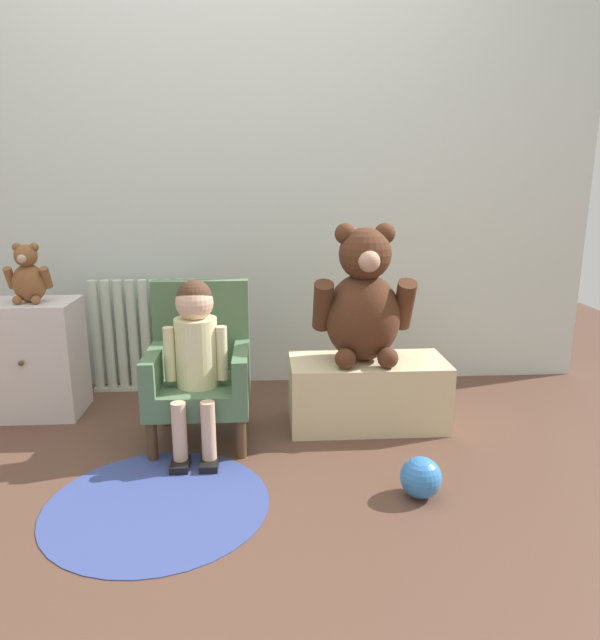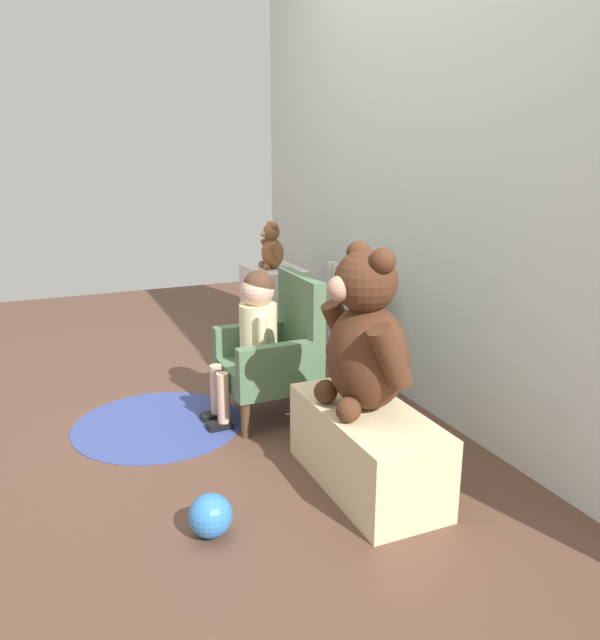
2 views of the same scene
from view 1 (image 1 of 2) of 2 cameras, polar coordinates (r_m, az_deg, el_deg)
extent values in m
plane|color=brown|center=(2.13, -8.14, -16.64)|extent=(6.00, 6.00, 0.00)
cube|color=silver|center=(3.01, -7.23, 16.12)|extent=(3.80, 0.05, 2.40)
cylinder|color=silver|center=(3.10, -19.70, -1.41)|extent=(0.05, 0.05, 0.57)
cylinder|color=silver|center=(3.08, -18.59, -1.40)|extent=(0.05, 0.05, 0.57)
cylinder|color=silver|center=(3.07, -17.47, -1.39)|extent=(0.05, 0.05, 0.57)
cylinder|color=silver|center=(3.05, -16.34, -1.38)|extent=(0.05, 0.05, 0.57)
cylinder|color=silver|center=(3.04, -15.20, -1.37)|extent=(0.05, 0.05, 0.57)
cylinder|color=silver|center=(3.03, -14.05, -1.35)|extent=(0.05, 0.05, 0.57)
cylinder|color=silver|center=(3.02, -12.89, -1.34)|extent=(0.05, 0.05, 0.57)
cylinder|color=silver|center=(3.01, -11.73, -1.33)|extent=(0.05, 0.05, 0.57)
cylinder|color=silver|center=(3.00, -10.56, -1.31)|extent=(0.05, 0.05, 0.57)
cube|color=silver|center=(3.13, -14.86, -6.55)|extent=(0.56, 0.05, 0.02)
cube|color=silver|center=(2.92, -24.95, -3.50)|extent=(0.40, 0.29, 0.54)
sphere|color=#4C3823|center=(2.77, -26.13, -3.91)|extent=(0.02, 0.02, 0.02)
cube|color=#4E6F4D|center=(2.43, -10.00, -7.18)|extent=(0.41, 0.40, 0.10)
cube|color=#4E6F4D|center=(2.52, -9.83, -0.51)|extent=(0.41, 0.06, 0.40)
cube|color=#4E6F4D|center=(2.42, -14.28, -4.51)|extent=(0.06, 0.40, 0.14)
cube|color=#4E6F4D|center=(2.38, -5.88, -4.46)|extent=(0.06, 0.40, 0.14)
cylinder|color=#4C331E|center=(2.36, -14.59, -11.58)|extent=(0.04, 0.04, 0.16)
cylinder|color=#4C331E|center=(2.32, -5.93, -11.66)|extent=(0.04, 0.04, 0.16)
cylinder|color=#4C331E|center=(2.66, -13.27, -8.51)|extent=(0.04, 0.04, 0.16)
cylinder|color=#4C331E|center=(2.62, -5.66, -8.52)|extent=(0.04, 0.04, 0.16)
cylinder|color=beige|center=(2.33, -10.29, -3.17)|extent=(0.17, 0.17, 0.28)
sphere|color=#D8AD8E|center=(2.28, -10.51, 1.72)|extent=(0.15, 0.15, 0.15)
sphere|color=#472D1E|center=(2.28, -10.52, 2.21)|extent=(0.14, 0.14, 0.14)
cylinder|color=#D8AD8E|center=(2.26, -11.97, -10.83)|extent=(0.06, 0.06, 0.23)
cube|color=black|center=(2.29, -11.87, -14.01)|extent=(0.07, 0.11, 0.03)
cylinder|color=#D8AD8E|center=(2.24, -9.13, -10.86)|extent=(0.06, 0.06, 0.23)
cube|color=black|center=(2.28, -9.05, -14.05)|extent=(0.07, 0.11, 0.03)
cylinder|color=beige|center=(2.33, -12.92, -3.34)|extent=(0.04, 0.04, 0.22)
cylinder|color=beige|center=(2.30, -7.75, -3.29)|extent=(0.04, 0.04, 0.22)
cube|color=beige|center=(2.59, 6.76, -7.20)|extent=(0.69, 0.32, 0.30)
ellipsoid|color=#4B2919|center=(2.49, 6.29, 0.27)|extent=(0.33, 0.28, 0.39)
sphere|color=#4B2919|center=(2.42, 6.52, 6.57)|extent=(0.22, 0.22, 0.22)
sphere|color=tan|center=(2.33, 6.94, 5.84)|extent=(0.09, 0.09, 0.09)
sphere|color=#4B2919|center=(2.42, 4.54, 8.59)|extent=(0.09, 0.09, 0.09)
sphere|color=#4B2919|center=(2.44, 8.47, 8.55)|extent=(0.09, 0.09, 0.09)
cylinder|color=#4B2919|center=(2.44, 2.30, 1.46)|extent=(0.08, 0.17, 0.24)
cylinder|color=#4B2919|center=(2.50, 10.37, 1.54)|extent=(0.08, 0.17, 0.24)
sphere|color=#4B2919|center=(2.40, 4.56, -3.89)|extent=(0.09, 0.09, 0.09)
sphere|color=#4B2919|center=(2.43, 8.77, -3.77)|extent=(0.09, 0.09, 0.09)
ellipsoid|color=brown|center=(2.82, -25.43, 3.35)|extent=(0.15, 0.13, 0.17)
sphere|color=brown|center=(2.80, -25.74, 5.80)|extent=(0.10, 0.10, 0.10)
sphere|color=tan|center=(2.76, -26.06, 5.51)|extent=(0.04, 0.04, 0.04)
sphere|color=brown|center=(2.82, -26.47, 6.53)|extent=(0.04, 0.04, 0.04)
sphere|color=brown|center=(2.79, -25.06, 6.62)|extent=(0.04, 0.04, 0.04)
cylinder|color=brown|center=(2.84, -27.00, 3.78)|extent=(0.04, 0.08, 0.11)
cylinder|color=brown|center=(2.79, -24.03, 3.91)|extent=(0.04, 0.08, 0.11)
sphere|color=brown|center=(2.80, -26.44, 1.79)|extent=(0.04, 0.04, 0.04)
sphere|color=brown|center=(2.77, -24.92, 1.83)|extent=(0.04, 0.04, 0.04)
cylinder|color=#364586|center=(2.10, -14.06, -17.41)|extent=(0.76, 0.76, 0.01)
sphere|color=#3378CA|center=(2.09, 11.99, -15.15)|extent=(0.14, 0.14, 0.14)
camera|label=2|loc=(2.63, 57.56, 10.84)|focal=35.00mm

